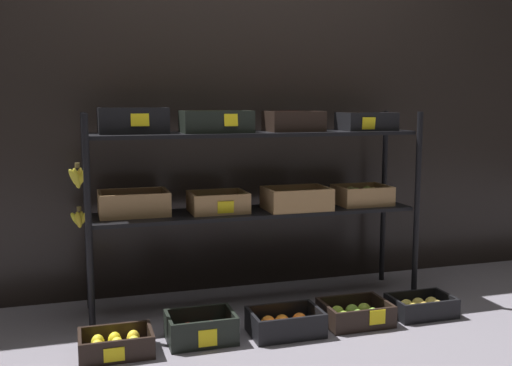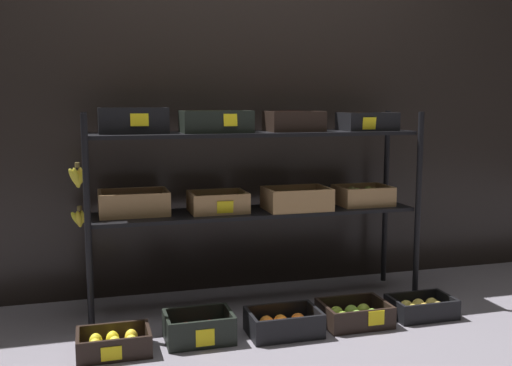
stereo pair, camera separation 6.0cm
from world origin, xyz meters
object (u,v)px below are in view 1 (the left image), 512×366
crate_ground_apple_red (201,331)px  crate_ground_orange (285,324)px  crate_ground_lemon (116,345)px  crate_ground_apple_gold (421,307)px  crate_ground_apple_green (355,315)px  display_rack (249,170)px

crate_ground_apple_red → crate_ground_orange: size_ratio=0.92×
crate_ground_lemon → crate_ground_apple_gold: size_ratio=0.99×
crate_ground_lemon → crate_ground_apple_red: 0.40m
crate_ground_apple_red → crate_ground_apple_green: crate_ground_apple_red is taller
crate_ground_apple_green → crate_ground_orange: bearing=-175.6°
display_rack → crate_ground_apple_gold: display_rack is taller
display_rack → crate_ground_orange: size_ratio=5.45×
crate_ground_apple_red → display_rack: bearing=50.4°
crate_ground_lemon → crate_ground_apple_gold: (1.59, 0.03, -0.00)m
crate_ground_lemon → crate_ground_apple_gold: same height
display_rack → crate_ground_orange: 0.86m
crate_ground_lemon → crate_ground_orange: (0.81, 0.00, 0.00)m
crate_ground_apple_gold → crate_ground_apple_red: bearing=179.9°
crate_ground_apple_red → crate_ground_lemon: bearing=-175.2°
crate_ground_lemon → crate_ground_orange: crate_ground_orange is taller
crate_ground_apple_gold → crate_ground_lemon: bearing=-178.9°
crate_ground_apple_red → crate_ground_apple_green: bearing=-0.2°
display_rack → crate_ground_orange: (0.04, -0.48, -0.71)m
display_rack → crate_ground_apple_red: 0.91m
crate_ground_apple_red → crate_ground_orange: bearing=-4.6°
crate_ground_orange → crate_ground_apple_gold: (0.78, 0.03, -0.00)m
crate_ground_apple_red → crate_ground_apple_gold: bearing=-0.1°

